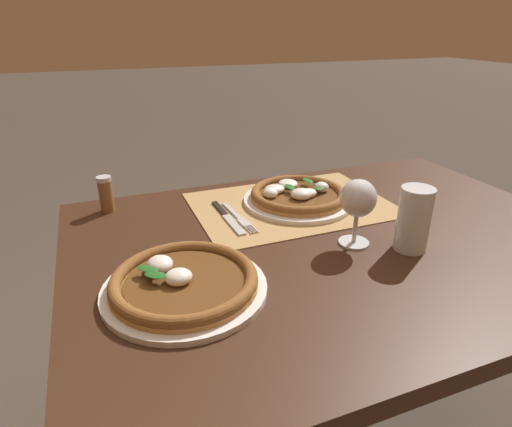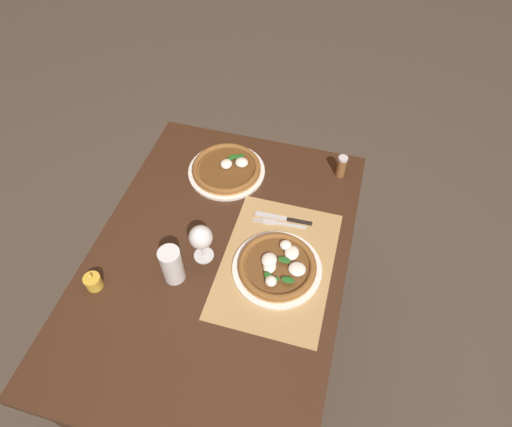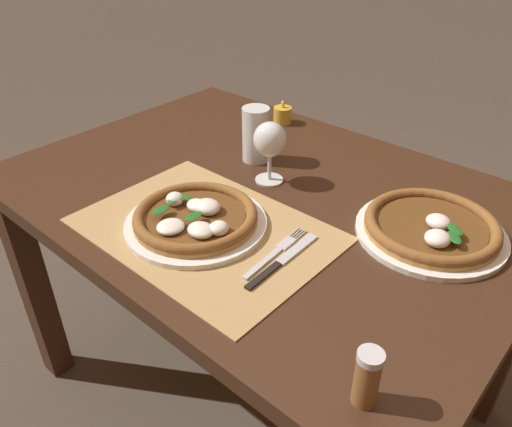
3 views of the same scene
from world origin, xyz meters
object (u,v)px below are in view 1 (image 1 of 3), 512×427
(wine_glass, at_px, (358,201))
(fork, at_px, (239,217))
(pint_glass, at_px, (414,220))
(pizza_near, at_px, (297,196))
(pizza_far, at_px, (184,282))
(pepper_shaker, at_px, (106,194))
(knife, at_px, (227,217))

(wine_glass, distance_m, fork, 0.32)
(pint_glass, distance_m, fork, 0.42)
(wine_glass, bearing_deg, pint_glass, 147.39)
(fork, bearing_deg, pizza_near, -167.72)
(pizza_far, xyz_separation_m, wine_glass, (-0.40, -0.05, 0.09))
(wine_glass, bearing_deg, pepper_shaker, -37.92)
(fork, bearing_deg, pint_glass, 136.97)
(wine_glass, bearing_deg, knife, -45.15)
(knife, height_order, pepper_shaker, pepper_shaker)
(pizza_near, xyz_separation_m, fork, (0.19, 0.04, -0.02))
(wine_glass, bearing_deg, pizza_near, -86.12)
(knife, relative_size, pepper_shaker, 2.22)
(pizza_near, height_order, knife, pizza_near)
(wine_glass, xyz_separation_m, knife, (0.23, -0.23, -0.10))
(pizza_near, distance_m, pepper_shaker, 0.51)
(pepper_shaker, bearing_deg, pint_glass, 142.92)
(wine_glass, height_order, pepper_shaker, wine_glass)
(pizza_far, bearing_deg, wine_glass, -173.56)
(pizza_near, distance_m, fork, 0.19)
(fork, height_order, knife, knife)
(knife, bearing_deg, pint_glass, 138.26)
(pizza_near, bearing_deg, pepper_shaker, -15.68)
(pizza_near, relative_size, pint_glass, 2.10)
(pint_glass, xyz_separation_m, pepper_shaker, (0.61, -0.46, -0.02))
(knife, xyz_separation_m, pepper_shaker, (0.28, -0.17, 0.04))
(wine_glass, relative_size, pepper_shaker, 1.60)
(pepper_shaker, bearing_deg, pizza_near, 164.32)
(pizza_far, xyz_separation_m, fork, (-0.20, -0.27, -0.01))
(wine_glass, distance_m, knife, 0.34)
(pizza_near, relative_size, wine_glass, 1.97)
(pizza_near, height_order, pizza_far, pizza_near)
(pizza_far, height_order, pint_glass, pint_glass)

